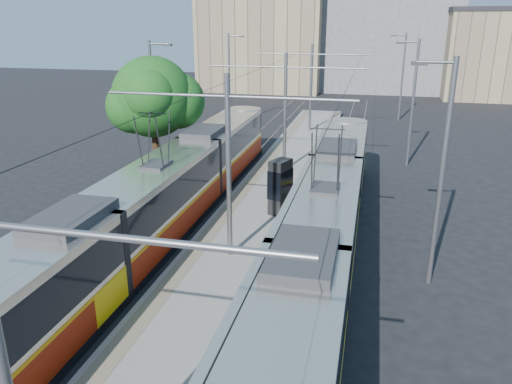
# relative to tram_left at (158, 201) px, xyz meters

# --- Properties ---
(platform) EXTENTS (4.00, 50.00, 0.30)m
(platform) POSITION_rel_tram_left_xyz_m (3.60, 7.55, -1.56)
(platform) COLOR gray
(platform) RESTS_ON ground
(tactile_strip_left) EXTENTS (0.70, 50.00, 0.01)m
(tactile_strip_left) POSITION_rel_tram_left_xyz_m (2.15, 7.55, -1.40)
(tactile_strip_left) COLOR gray
(tactile_strip_left) RESTS_ON platform
(tactile_strip_right) EXTENTS (0.70, 50.00, 0.01)m
(tactile_strip_right) POSITION_rel_tram_left_xyz_m (5.05, 7.55, -1.40)
(tactile_strip_right) COLOR gray
(tactile_strip_right) RESTS_ON platform
(rails) EXTENTS (8.71, 70.00, 0.03)m
(rails) POSITION_rel_tram_left_xyz_m (3.60, 7.55, -1.69)
(rails) COLOR gray
(rails) RESTS_ON ground
(tram_left) EXTENTS (2.43, 31.22, 5.50)m
(tram_left) POSITION_rel_tram_left_xyz_m (0.00, 0.00, 0.00)
(tram_left) COLOR black
(tram_left) RESTS_ON ground
(tram_right) EXTENTS (2.43, 28.56, 5.50)m
(tram_right) POSITION_rel_tram_left_xyz_m (7.20, -1.47, 0.15)
(tram_right) COLOR black
(tram_right) RESTS_ON ground
(catenary) EXTENTS (9.20, 70.00, 7.00)m
(catenary) POSITION_rel_tram_left_xyz_m (3.60, 4.71, 2.82)
(catenary) COLOR slate
(catenary) RESTS_ON platform
(street_lamps) EXTENTS (15.18, 38.22, 8.00)m
(street_lamps) POSITION_rel_tram_left_xyz_m (3.60, 11.55, 2.48)
(street_lamps) COLOR slate
(street_lamps) RESTS_ON ground
(shelter) EXTENTS (1.09, 1.36, 2.62)m
(shelter) POSITION_rel_tram_left_xyz_m (4.67, 3.45, -0.03)
(shelter) COLOR black
(shelter) RESTS_ON platform
(tree) EXTENTS (4.99, 4.61, 7.25)m
(tree) POSITION_rel_tram_left_xyz_m (-3.11, 7.67, 3.19)
(tree) COLOR #382314
(tree) RESTS_ON ground
(building_left) EXTENTS (16.32, 12.24, 15.34)m
(building_left) POSITION_rel_tram_left_xyz_m (-6.40, 50.55, 5.97)
(building_left) COLOR tan
(building_left) RESTS_ON ground
(building_centre) EXTENTS (18.36, 14.28, 16.25)m
(building_centre) POSITION_rel_tram_left_xyz_m (9.60, 54.55, 6.43)
(building_centre) COLOR gray
(building_centre) RESTS_ON ground
(building_right) EXTENTS (14.28, 10.20, 10.53)m
(building_right) POSITION_rel_tram_left_xyz_m (23.60, 48.55, 3.57)
(building_right) COLOR tan
(building_right) RESTS_ON ground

